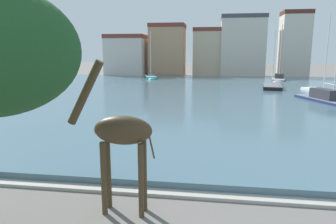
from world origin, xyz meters
TOP-DOWN VIEW (x-y plane):
  - harbor_water at (0.00, 32.62)m, footprint 88.86×52.17m
  - quay_edge_coping at (0.00, 6.28)m, footprint 88.86×0.50m
  - giraffe_statue at (-1.28, 4.91)m, footprint 2.92×0.69m
  - sailboat_black at (9.30, 38.54)m, footprint 3.06×6.80m
  - sailboat_navy at (12.45, 26.06)m, footprint 4.65×9.69m
  - sailboat_white at (14.26, 34.41)m, footprint 3.86×9.49m
  - sailboat_teal at (-9.65, 51.11)m, footprint 3.62×7.36m
  - sailboat_grey at (12.40, 49.91)m, footprint 3.44×6.80m
  - townhouse_end_terrace at (-16.76, 60.94)m, footprint 8.19×7.74m
  - townhouse_narrow_midrow at (-8.25, 62.30)m, footprint 7.41×6.14m
  - townhouse_corner_house at (1.05, 64.60)m, footprint 7.93×6.45m
  - townhouse_wide_warehouse at (7.40, 63.85)m, footprint 9.12×6.08m
  - townhouse_tall_gabled at (17.56, 63.06)m, footprint 5.54×5.21m

SIDE VIEW (x-z plane):
  - quay_edge_coping at x=0.00m, z-range 0.00..0.12m
  - harbor_water at x=0.00m, z-range 0.00..0.38m
  - sailboat_white at x=14.26m, z-range -4.33..5.09m
  - sailboat_teal at x=-9.65m, z-range -3.91..4.78m
  - sailboat_black at x=9.30m, z-range -3.46..4.34m
  - sailboat_grey at x=12.40m, z-range -4.19..5.25m
  - sailboat_navy at x=12.45m, z-range -3.83..4.89m
  - giraffe_statue at x=-1.28m, z-range 0.05..5.15m
  - townhouse_end_terrace at x=-16.76m, z-range 0.01..8.62m
  - townhouse_corner_house at x=1.05m, z-range 0.01..10.08m
  - townhouse_narrow_midrow at x=-8.25m, z-range 0.01..10.86m
  - townhouse_wide_warehouse at x=7.40m, z-range 0.02..12.56m
  - townhouse_tall_gabled at x=17.56m, z-range 0.02..13.12m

